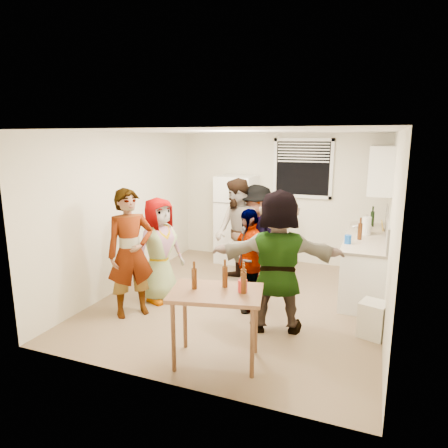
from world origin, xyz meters
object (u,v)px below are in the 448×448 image
at_px(beer_bottle_table, 194,289).
at_px(blue_cup, 348,244).
at_px(red_cup, 242,292).
at_px(wine_bottle, 372,226).
at_px(beer_bottle_counter, 359,240).
at_px(kettle, 364,233).
at_px(guest_back_right, 256,282).
at_px(trash_bin, 373,317).
at_px(guest_back_left, 237,284).
at_px(guest_black, 248,308).
at_px(guest_orange, 276,328).
at_px(guest_grey, 161,299).
at_px(serving_table, 216,361).
at_px(refrigerator, 236,219).
at_px(guest_stripe, 134,314).

bearing_deg(beer_bottle_table, blue_cup, 57.91).
height_order(beer_bottle_table, red_cup, beer_bottle_table).
bearing_deg(wine_bottle, beer_bottle_counter, -98.20).
relative_size(kettle, guest_back_right, 0.15).
distance_m(trash_bin, guest_back_left, 2.45).
bearing_deg(guest_black, blue_cup, 76.28).
bearing_deg(guest_black, guest_back_left, 163.98).
bearing_deg(blue_cup, guest_orange, -121.12).
relative_size(trash_bin, guest_grey, 0.28).
xyz_separation_m(trash_bin, guest_grey, (-3.03, 0.06, -0.25)).
relative_size(blue_cup, guest_back_left, 0.07).
height_order(serving_table, guest_orange, serving_table).
distance_m(trash_bin, serving_table, 2.02).
bearing_deg(beer_bottle_counter, beer_bottle_table, -121.23).
distance_m(wine_bottle, guest_back_left, 2.56).
xyz_separation_m(red_cup, guest_back_right, (-0.59, 2.47, -0.82)).
bearing_deg(guest_black, beer_bottle_counter, 82.64).
xyz_separation_m(red_cup, guest_grey, (-1.71, 1.21, -0.82)).
bearing_deg(beer_bottle_table, refrigerator, 102.50).
xyz_separation_m(kettle, wine_bottle, (0.10, 0.60, 0.00)).
bearing_deg(red_cup, beer_bottle_counter, 67.09).
bearing_deg(beer_bottle_counter, guest_back_right, 179.73).
relative_size(blue_cup, guest_black, 0.09).
bearing_deg(guest_black, beer_bottle_table, -50.22).
relative_size(trash_bin, guest_orange, 0.25).
bearing_deg(guest_back_right, serving_table, -51.09).
bearing_deg(guest_back_right, wine_bottle, 61.93).
distance_m(refrigerator, guest_grey, 2.47).
distance_m(refrigerator, wine_bottle, 2.50).
relative_size(guest_stripe, guest_black, 1.20).
bearing_deg(guest_black, trash_bin, 37.41).
bearing_deg(refrigerator, guest_orange, -60.40).
bearing_deg(guest_back_left, trash_bin, 18.12).
bearing_deg(guest_back_left, red_cup, -24.03).
bearing_deg(wine_bottle, refrigerator, -179.67).
distance_m(beer_bottle_counter, guest_grey, 3.16).
relative_size(beer_bottle_counter, serving_table, 0.26).
distance_m(blue_cup, serving_table, 2.67).
distance_m(guest_grey, guest_stripe, 0.59).
height_order(guest_stripe, guest_orange, guest_orange).
bearing_deg(serving_table, refrigerator, 106.25).
bearing_deg(blue_cup, beer_bottle_table, -122.09).
bearing_deg(kettle, guest_stripe, -131.73).
height_order(guest_back_left, guest_orange, guest_back_left).
bearing_deg(guest_orange, blue_cup, -136.88).
distance_m(kettle, guest_back_right, 1.95).
distance_m(beer_bottle_table, guest_back_left, 2.53).
bearing_deg(guest_back_left, guest_back_right, 83.01).
height_order(kettle, guest_back_left, kettle).
distance_m(wine_bottle, blue_cup, 1.39).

